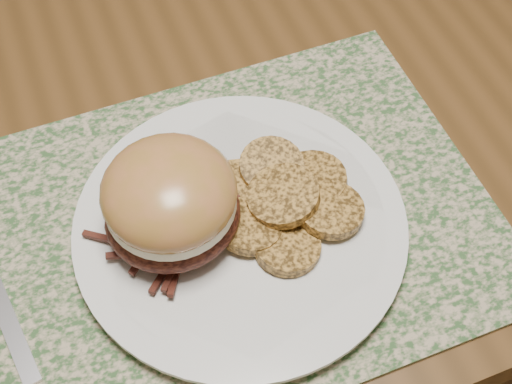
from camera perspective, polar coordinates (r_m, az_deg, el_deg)
ground at (r=1.41m, az=2.48°, el=-7.93°), size 3.50×3.50×0.00m
dining_table at (r=0.87m, az=4.10°, el=12.02°), size 1.50×0.90×0.75m
placemat at (r=0.61m, az=-2.48°, el=-2.77°), size 0.45×0.33×0.00m
dinner_plate at (r=0.59m, az=-1.26°, el=-2.81°), size 0.26×0.26×0.02m
pork_sandwich at (r=0.55m, az=-6.86°, el=-0.77°), size 0.12×0.12×0.08m
roasted_potatoes at (r=0.59m, az=2.09°, el=-0.65°), size 0.14×0.15×0.03m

